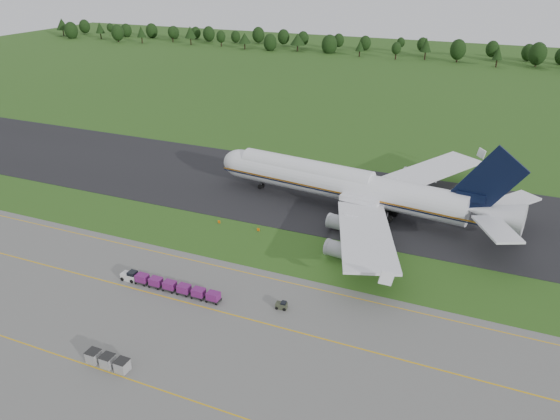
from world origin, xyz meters
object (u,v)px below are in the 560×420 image
at_px(utility_cart, 281,306).
at_px(uld_row, 108,361).
at_px(aircraft, 349,185).
at_px(edge_markers, 238,226).
at_px(baggage_train, 168,285).

bearing_deg(utility_cart, uld_row, -127.10).
distance_m(aircraft, edge_markers, 25.76).
bearing_deg(edge_markers, uld_row, -86.04).
xyz_separation_m(aircraft, uld_row, (-14.86, -62.18, -4.63)).
relative_size(aircraft, edge_markers, 7.27).
relative_size(aircraft, utility_cart, 36.83).
height_order(baggage_train, uld_row, uld_row).
relative_size(utility_cart, uld_row, 0.29).
xyz_separation_m(baggage_train, utility_cart, (19.42, 2.58, -0.42)).
bearing_deg(aircraft, baggage_train, -112.57).
height_order(aircraft, utility_cart, aircraft).
bearing_deg(aircraft, edge_markers, -135.33).
height_order(aircraft, baggage_train, aircraft).
distance_m(aircraft, baggage_train, 46.99).
bearing_deg(utility_cart, baggage_train, -172.42).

